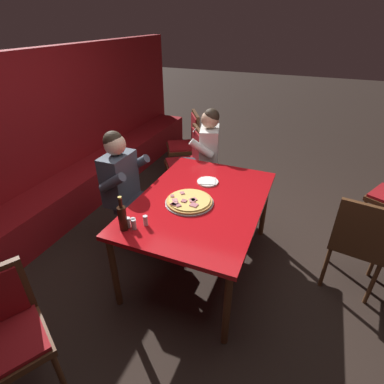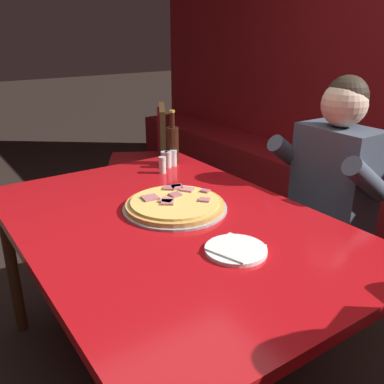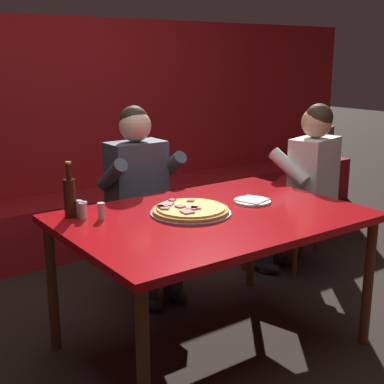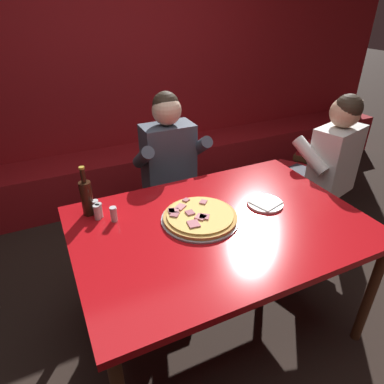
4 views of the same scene
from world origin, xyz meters
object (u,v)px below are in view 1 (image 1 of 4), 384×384
object	(u,v)px
plate_white_paper	(208,182)
shaker_red_pepper_flakes	(128,223)
diner_seated_blue_shirt	(127,186)
dining_chair_far_right	(360,238)
diner_standing_companion	(202,154)
shaker_parmesan	(146,221)
dining_chair_near_left	(3,330)
dining_chair_near_right	(188,141)
main_dining_table	(201,206)
pizza	(189,201)
beer_bottle	(122,217)
shaker_oregano	(134,225)
shaker_black_pepper	(133,223)
dining_chair_by_booth	(189,159)

from	to	relation	value
plate_white_paper	shaker_red_pepper_flakes	xyz separation A→B (m)	(-0.92, 0.33, 0.03)
plate_white_paper	diner_seated_blue_shirt	size ratio (longest dim) A/B	0.16
dining_chair_far_right	diner_standing_companion	bearing A→B (deg)	63.44
shaker_parmesan	dining_chair_near_left	bearing A→B (deg)	156.10
dining_chair_far_right	diner_standing_companion	world-z (taller)	diner_standing_companion
dining_chair_near_right	diner_standing_companion	size ratio (longest dim) A/B	0.79
main_dining_table	dining_chair_near_right	size ratio (longest dim) A/B	1.55
shaker_parmesan	dining_chair_near_right	xyz separation A→B (m)	(2.25, 0.60, -0.23)
dining_chair_near_left	shaker_red_pepper_flakes	bearing A→B (deg)	-19.69
dining_chair_near_left	dining_chair_far_right	distance (m)	2.72
pizza	dining_chair_near_right	bearing A→B (deg)	23.50
beer_bottle	diner_standing_companion	bearing A→B (deg)	0.39
shaker_oregano	shaker_red_pepper_flakes	world-z (taller)	same
beer_bottle	shaker_parmesan	bearing A→B (deg)	-49.92
shaker_parmesan	dining_chair_near_left	size ratio (longest dim) A/B	0.09
dining_chair_near_right	diner_standing_companion	world-z (taller)	diner_standing_companion
shaker_black_pepper	diner_seated_blue_shirt	world-z (taller)	diner_seated_blue_shirt
shaker_oregano	dining_chair_by_booth	xyz separation A→B (m)	(1.78, 0.29, -0.24)
pizza	dining_chair_far_right	bearing A→B (deg)	-76.84
dining_chair_by_booth	shaker_oregano	bearing A→B (deg)	-170.75
pizza	dining_chair_near_left	xyz separation A→B (m)	(-1.43, 0.64, -0.24)
pizza	dining_chair_by_booth	size ratio (longest dim) A/B	0.44
main_dining_table	pizza	xyz separation A→B (m)	(-0.09, 0.07, 0.08)
shaker_red_pepper_flakes	dining_chair_far_right	size ratio (longest dim) A/B	0.09
shaker_parmesan	dining_chair_by_booth	bearing A→B (deg)	11.53
shaker_oregano	shaker_parmesan	bearing A→B (deg)	-36.73
dining_chair_far_right	plate_white_paper	bearing A→B (deg)	86.63
beer_bottle	dining_chair_by_booth	size ratio (longest dim) A/B	0.30
dining_chair_near_right	shaker_black_pepper	bearing A→B (deg)	-167.11
pizza	plate_white_paper	distance (m)	0.42
shaker_black_pepper	dining_chair_far_right	distance (m)	1.90
main_dining_table	plate_white_paper	world-z (taller)	plate_white_paper
plate_white_paper	diner_seated_blue_shirt	world-z (taller)	diner_seated_blue_shirt
shaker_oregano	dining_chair_near_left	size ratio (longest dim) A/B	0.09
shaker_red_pepper_flakes	diner_seated_blue_shirt	bearing A→B (deg)	34.08
dining_chair_by_booth	shaker_black_pepper	bearing A→B (deg)	-171.12
pizza	dining_chair_far_right	distance (m)	1.49
plate_white_paper	shaker_oregano	distance (m)	0.96
beer_bottle	dining_chair_near_right	xyz separation A→B (m)	(2.36, 0.47, -0.30)
plate_white_paper	shaker_black_pepper	xyz separation A→B (m)	(-0.91, 0.29, 0.03)
plate_white_paper	dining_chair_by_booth	xyz separation A→B (m)	(0.86, 0.56, -0.21)
dining_chair_near_right	dining_chair_far_right	world-z (taller)	dining_chair_near_right
shaker_oregano	diner_standing_companion	xyz separation A→B (m)	(1.72, 0.08, -0.11)
shaker_black_pepper	diner_seated_blue_shirt	bearing A→B (deg)	36.90
dining_chair_near_right	pizza	bearing A→B (deg)	-156.50
main_dining_table	shaker_red_pepper_flakes	distance (m)	0.71
diner_seated_blue_shirt	dining_chair_near_right	bearing A→B (deg)	1.75
dining_chair_near_left	plate_white_paper	bearing A→B (deg)	-19.67
beer_bottle	dining_chair_by_booth	distance (m)	1.85
shaker_black_pepper	main_dining_table	bearing A→B (deg)	-30.27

